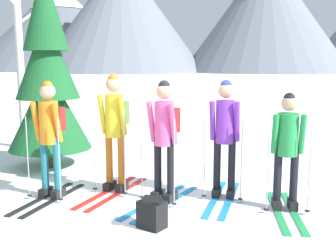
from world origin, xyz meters
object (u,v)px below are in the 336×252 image
(skier_in_yellow, at_px, (115,125))
(birch_tree_slender, at_px, (19,39))
(skier_in_purple, at_px, (225,132))
(skier_in_green, at_px, (287,145))
(pine_tree_mid, at_px, (48,78))
(skier_in_orange, at_px, (50,132))
(skier_in_pink, at_px, (165,134))
(backpack_on_snow_front, at_px, (152,213))

(skier_in_yellow, bearing_deg, birch_tree_slender, 133.10)
(skier_in_purple, bearing_deg, skier_in_green, -28.63)
(skier_in_purple, xyz_separation_m, pine_tree_mid, (-3.29, 1.55, 0.72))
(birch_tree_slender, bearing_deg, skier_in_yellow, -46.90)
(skier_in_green, xyz_separation_m, birch_tree_slender, (-5.41, 3.69, 1.65))
(skier_in_orange, xyz_separation_m, birch_tree_slender, (-2.00, 3.48, 1.56))
(skier_in_orange, distance_m, skier_in_pink, 1.72)
(skier_in_orange, relative_size, skier_in_yellow, 0.95)
(pine_tree_mid, bearing_deg, skier_in_pink, -36.61)
(skier_in_orange, relative_size, backpack_on_snow_front, 4.44)
(birch_tree_slender, bearing_deg, skier_in_green, -34.28)
(birch_tree_slender, distance_m, backpack_on_snow_front, 6.25)
(pine_tree_mid, bearing_deg, skier_in_orange, -68.76)
(pine_tree_mid, bearing_deg, birch_tree_slender, 127.58)
(skier_in_pink, height_order, skier_in_purple, same)
(skier_in_green, bearing_deg, skier_in_orange, 176.39)
(skier_in_pink, bearing_deg, skier_in_purple, 15.11)
(skier_in_green, distance_m, backpack_on_snow_front, 2.07)
(skier_in_green, height_order, pine_tree_mid, pine_tree_mid)
(pine_tree_mid, bearing_deg, skier_in_green, -25.92)
(skier_in_pink, relative_size, skier_in_purple, 1.00)
(skier_in_yellow, height_order, skier_in_green, skier_in_yellow)
(skier_in_green, height_order, backpack_on_snow_front, skier_in_green)
(skier_in_pink, xyz_separation_m, skier_in_green, (1.70, -0.21, -0.10))
(skier_in_green, bearing_deg, skier_in_yellow, 166.67)
(skier_in_yellow, xyz_separation_m, pine_tree_mid, (-1.59, 1.40, 0.67))
(backpack_on_snow_front, bearing_deg, pine_tree_mid, 130.02)
(skier_in_yellow, bearing_deg, pine_tree_mid, 138.65)
(skier_in_purple, bearing_deg, skier_in_pink, -164.89)
(skier_in_orange, height_order, skier_in_yellow, skier_in_yellow)
(skier_in_orange, relative_size, skier_in_purple, 0.99)
(birch_tree_slender, bearing_deg, backpack_on_snow_front, -50.88)
(skier_in_green, bearing_deg, skier_in_pink, 173.00)
(skier_in_yellow, relative_size, pine_tree_mid, 0.49)
(skier_in_pink, distance_m, skier_in_green, 1.72)
(skier_in_yellow, bearing_deg, skier_in_pink, -25.43)
(skier_in_yellow, xyz_separation_m, birch_tree_slender, (-2.90, 3.09, 1.50))
(skier_in_green, distance_m, birch_tree_slender, 6.76)
(backpack_on_snow_front, bearing_deg, skier_in_orange, 148.52)
(skier_in_purple, relative_size, pine_tree_mid, 0.47)
(skier_in_orange, relative_size, birch_tree_slender, 0.35)
(skier_in_green, bearing_deg, skier_in_purple, 151.37)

